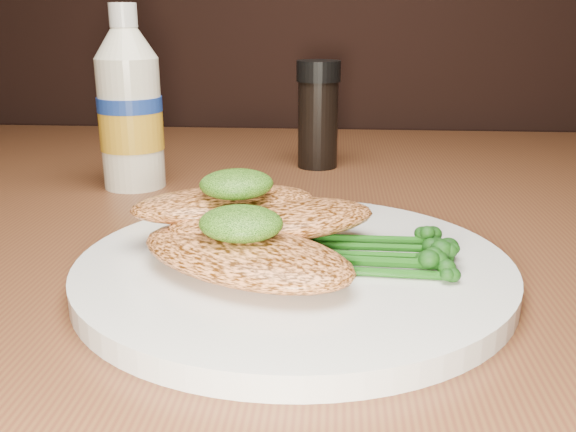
{
  "coord_description": "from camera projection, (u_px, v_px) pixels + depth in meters",
  "views": [
    {
      "loc": [
        0.09,
        0.42,
        0.93
      ],
      "look_at": [
        0.06,
        0.86,
        0.79
      ],
      "focal_mm": 39.7,
      "sensor_mm": 36.0,
      "label": 1
    }
  ],
  "objects": [
    {
      "name": "pesto_back",
      "position": [
        236.0,
        184.0,
        0.46
      ],
      "size": [
        0.07,
        0.07,
        0.02
      ],
      "primitive_type": "ellipsoid",
      "rotation": [
        0.0,
        0.0,
        0.38
      ],
      "color": "black",
      "rests_on": "chicken_back"
    },
    {
      "name": "broccolini_bundle",
      "position": [
        365.0,
        244.0,
        0.44
      ],
      "size": [
        0.17,
        0.15,
        0.02
      ],
      "primitive_type": null,
      "rotation": [
        0.0,
        0.0,
        0.37
      ],
      "color": "#185111",
      "rests_on": "plate"
    },
    {
      "name": "chicken_back",
      "position": [
        225.0,
        203.0,
        0.47
      ],
      "size": [
        0.15,
        0.12,
        0.02
      ],
      "primitive_type": "ellipsoid",
      "rotation": [
        0.0,
        0.0,
        0.4
      ],
      "color": "#F9904F",
      "rests_on": "plate"
    },
    {
      "name": "pesto_front",
      "position": [
        241.0,
        223.0,
        0.41
      ],
      "size": [
        0.07,
        0.06,
        0.02
      ],
      "primitive_type": "ellipsoid",
      "rotation": [
        0.0,
        0.0,
        -0.27
      ],
      "color": "black",
      "rests_on": "chicken_front"
    },
    {
      "name": "plate",
      "position": [
        294.0,
        269.0,
        0.44
      ],
      "size": [
        0.3,
        0.3,
        0.02
      ],
      "primitive_type": "cylinder",
      "color": "white",
      "rests_on": "dining_table"
    },
    {
      "name": "chicken_mid",
      "position": [
        274.0,
        220.0,
        0.46
      ],
      "size": [
        0.17,
        0.13,
        0.02
      ],
      "primitive_type": "ellipsoid",
      "rotation": [
        0.0,
        0.0,
        0.41
      ],
      "color": "#F9904F",
      "rests_on": "plate"
    },
    {
      "name": "mayo_bottle",
      "position": [
        129.0,
        98.0,
        0.66
      ],
      "size": [
        0.08,
        0.08,
        0.19
      ],
      "primitive_type": null,
      "rotation": [
        0.0,
        0.0,
        0.26
      ],
      "color": "#F0E9CB",
      "rests_on": "dining_table"
    },
    {
      "name": "pepper_grinder",
      "position": [
        318.0,
        115.0,
        0.76
      ],
      "size": [
        0.05,
        0.05,
        0.13
      ],
      "primitive_type": null,
      "rotation": [
        0.0,
        0.0,
        -0.05
      ],
      "color": "black",
      "rests_on": "dining_table"
    },
    {
      "name": "chicken_front",
      "position": [
        244.0,
        254.0,
        0.41
      ],
      "size": [
        0.18,
        0.15,
        0.03
      ],
      "primitive_type": "ellipsoid",
      "rotation": [
        0.0,
        0.0,
        -0.53
      ],
      "color": "#F9904F",
      "rests_on": "plate"
    }
  ]
}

